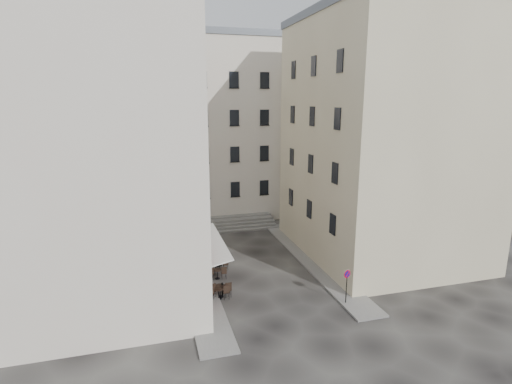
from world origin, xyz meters
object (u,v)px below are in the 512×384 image
object	(u,v)px
bistro_table_b	(220,290)
pedestrian	(219,255)
no_parking_sign	(347,280)
bistro_table_a	(218,292)

from	to	relation	value
bistro_table_b	pedestrian	bearing A→B (deg)	79.98
no_parking_sign	bistro_table_b	distance (m)	7.87
no_parking_sign	bistro_table_a	size ratio (longest dim) A/B	1.68
pedestrian	no_parking_sign	bearing A→B (deg)	97.96
no_parking_sign	bistro_table_b	world-z (taller)	no_parking_sign
bistro_table_a	no_parking_sign	bearing A→B (deg)	-20.10
no_parking_sign	pedestrian	bearing A→B (deg)	113.57
no_parking_sign	bistro_table_b	size ratio (longest dim) A/B	1.60
bistro_table_a	pedestrian	xyz separation A→B (m)	(0.99, 5.05, 0.39)
bistro_table_a	pedestrian	world-z (taller)	pedestrian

